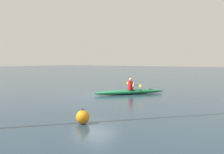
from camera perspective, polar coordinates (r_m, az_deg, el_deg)
name	(u,v)px	position (r m, az deg, el deg)	size (l,w,h in m)	color
ground_plane	(95,95)	(15.28, -3.94, -4.27)	(160.00, 160.00, 0.00)	#233847
kayak	(130,92)	(15.69, 4.22, -3.51)	(3.40, 4.21, 0.29)	#19723F
kayaker	(131,85)	(15.66, 4.46, -1.80)	(1.92, 1.48, 0.75)	red
mooring_buoy_channel_marker	(83,117)	(8.43, -6.88, -9.29)	(0.46, 0.46, 0.50)	orange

